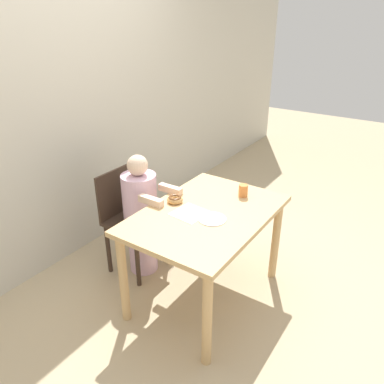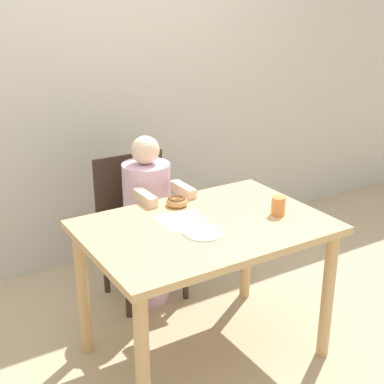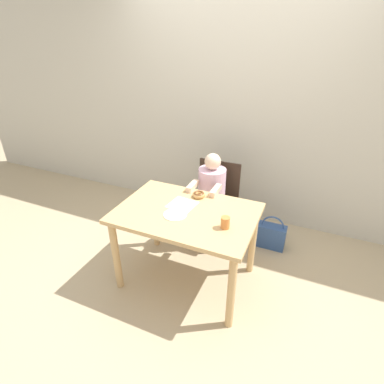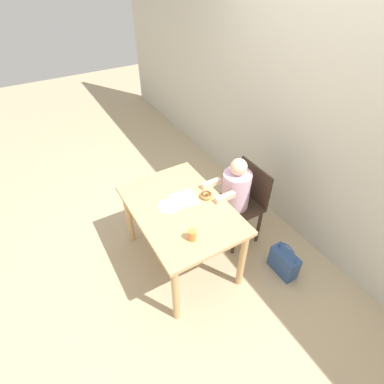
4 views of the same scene
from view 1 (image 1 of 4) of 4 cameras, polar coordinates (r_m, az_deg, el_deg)
name	(u,v)px [view 1 (image 1 of 4)]	position (r m, az deg, el deg)	size (l,w,h in m)	color
ground_plane	(205,295)	(2.93, 1.95, -15.40)	(12.00, 12.00, 0.00)	tan
wall_back	(68,108)	(3.16, -18.37, 12.09)	(8.00, 0.05, 2.50)	beige
dining_table	(206,226)	(2.57, 2.15, -5.14)	(1.12, 0.77, 0.71)	tan
chair	(131,217)	(3.02, -9.26, -3.73)	(0.44, 0.38, 0.84)	#38281E
child_figure	(141,217)	(2.94, -7.76, -3.73)	(0.28, 0.44, 1.00)	silver
donut	(175,199)	(2.64, -2.61, -1.10)	(0.11, 0.11, 0.05)	tan
napkin	(190,213)	(2.50, -0.32, -3.25)	(0.23, 0.23, 0.00)	white
handbag	(172,218)	(3.62, -3.14, -3.94)	(0.28, 0.13, 0.37)	#2D4C84
cup	(243,191)	(2.74, 7.81, 0.23)	(0.07, 0.07, 0.09)	orange
plate	(212,219)	(2.44, 3.09, -4.12)	(0.19, 0.19, 0.01)	white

